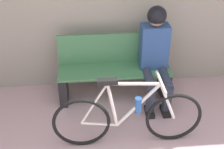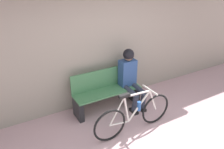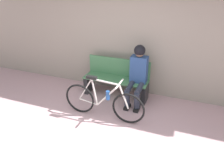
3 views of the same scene
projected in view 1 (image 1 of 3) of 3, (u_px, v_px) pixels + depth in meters
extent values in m
cube|color=#477F51|center=(115.00, 70.00, 3.92)|extent=(1.41, 0.42, 0.03)
cube|color=#477F51|center=(113.00, 48.00, 3.98)|extent=(1.41, 0.03, 0.40)
cube|color=#232326|center=(64.00, 87.00, 3.99)|extent=(0.10, 0.36, 0.40)
cube|color=#232326|center=(164.00, 82.00, 4.09)|extent=(0.10, 0.36, 0.40)
torus|color=black|center=(81.00, 123.00, 3.23)|extent=(0.61, 0.04, 0.61)
torus|color=black|center=(174.00, 118.00, 3.30)|extent=(0.61, 0.04, 0.61)
cylinder|color=silver|center=(134.00, 84.00, 3.03)|extent=(0.53, 0.03, 0.06)
cylinder|color=silver|center=(138.00, 105.00, 3.17)|extent=(0.46, 0.03, 0.52)
cylinder|color=silver|center=(112.00, 105.00, 3.15)|extent=(0.13, 0.03, 0.53)
cylinder|color=silver|center=(99.00, 124.00, 3.26)|extent=(0.37, 0.03, 0.08)
cylinder|color=silver|center=(94.00, 104.00, 3.12)|extent=(0.29, 0.02, 0.48)
cylinder|color=silver|center=(167.00, 101.00, 3.18)|extent=(0.20, 0.03, 0.45)
cube|color=black|center=(107.00, 82.00, 2.99)|extent=(0.20, 0.07, 0.05)
cylinder|color=silver|center=(161.00, 82.00, 3.05)|extent=(0.03, 0.40, 0.03)
cylinder|color=#235199|center=(138.00, 105.00, 3.17)|extent=(0.07, 0.07, 0.17)
cylinder|color=#2D3342|center=(149.00, 78.00, 3.76)|extent=(0.11, 0.45, 0.13)
cylinder|color=#2D3342|center=(151.00, 100.00, 3.70)|extent=(0.11, 0.17, 0.37)
cube|color=black|center=(149.00, 112.00, 3.83)|extent=(0.10, 0.22, 0.06)
cylinder|color=#2D3342|center=(165.00, 77.00, 3.78)|extent=(0.11, 0.45, 0.13)
cylinder|color=#2D3342|center=(167.00, 99.00, 3.71)|extent=(0.11, 0.17, 0.37)
cube|color=black|center=(165.00, 111.00, 3.84)|extent=(0.10, 0.22, 0.06)
cube|color=#2D4C84|center=(154.00, 46.00, 3.84)|extent=(0.34, 0.22, 0.56)
sphere|color=#9E7556|center=(157.00, 18.00, 3.63)|extent=(0.20, 0.20, 0.20)
sphere|color=black|center=(157.00, 16.00, 3.61)|extent=(0.23, 0.23, 0.23)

